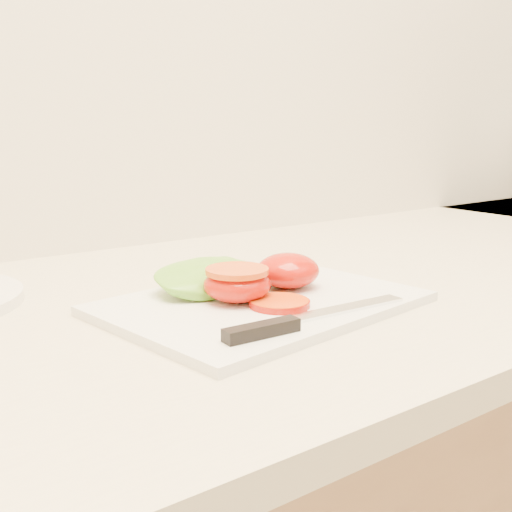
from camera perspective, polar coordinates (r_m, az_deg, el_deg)
counter at (r=1.37m, az=21.51°, el=-17.86°), size 3.92×0.65×0.93m
cutting_board at (r=0.69m, az=0.50°, el=-4.22°), size 0.35×0.27×0.01m
tomato_half_dome at (r=0.73m, az=2.86°, el=-1.29°), size 0.07×0.07×0.04m
tomato_half_cut at (r=0.67m, az=-1.69°, el=-2.40°), size 0.07×0.07×0.04m
tomato_slice_0 at (r=0.66m, az=2.10°, el=-4.20°), size 0.06×0.06×0.01m
lettuce_leaf_0 at (r=0.72m, az=-3.99°, el=-1.93°), size 0.16×0.13×0.03m
lettuce_leaf_1 at (r=0.75m, az=-1.86°, el=-1.46°), size 0.13×0.14×0.02m
knife at (r=0.60m, az=3.51°, el=-5.81°), size 0.23×0.04×0.01m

